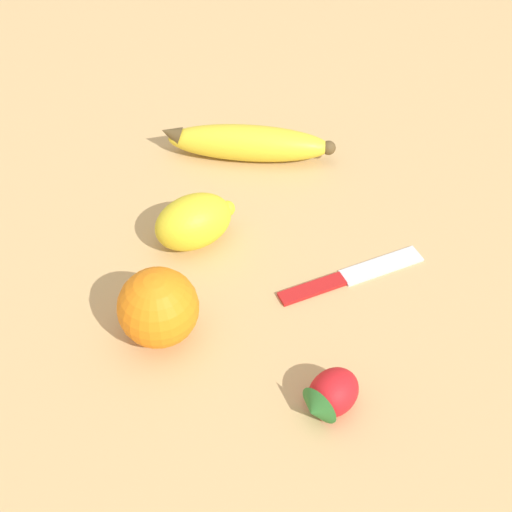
% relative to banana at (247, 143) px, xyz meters
% --- Properties ---
extents(ground_plane, '(3.00, 3.00, 0.00)m').
position_rel_banana_xyz_m(ground_plane, '(0.02, -0.09, -0.02)').
color(ground_plane, tan).
extents(banana, '(0.19, 0.13, 0.04)m').
position_rel_banana_xyz_m(banana, '(0.00, 0.00, 0.00)').
color(banana, yellow).
rests_on(banana, ground_plane).
extents(orange, '(0.07, 0.07, 0.07)m').
position_rel_banana_xyz_m(orange, '(0.09, -0.26, 0.02)').
color(orange, orange).
rests_on(orange, ground_plane).
extents(strawberry, '(0.05, 0.06, 0.04)m').
position_rel_banana_xyz_m(strawberry, '(0.26, -0.24, -0.00)').
color(strawberry, red).
rests_on(strawberry, ground_plane).
extents(lemon, '(0.08, 0.10, 0.06)m').
position_rel_banana_xyz_m(lemon, '(0.04, -0.15, 0.01)').
color(lemon, yellow).
rests_on(lemon, ground_plane).
extents(paring_knife, '(0.10, 0.14, 0.01)m').
position_rel_banana_xyz_m(paring_knife, '(0.19, -0.10, -0.02)').
color(paring_knife, silver).
rests_on(paring_knife, ground_plane).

